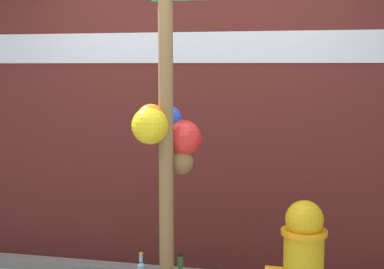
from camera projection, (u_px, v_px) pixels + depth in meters
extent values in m
cube|color=#561E19|center=(198.00, 79.00, 4.69)|extent=(10.00, 0.20, 3.17)
cube|color=silver|center=(152.00, 48.00, 4.64)|extent=(5.91, 0.01, 0.25)
cylinder|color=olive|center=(166.00, 127.00, 3.70)|extent=(0.10, 0.10, 2.59)
sphere|color=orange|center=(151.00, 118.00, 3.65)|extent=(0.18, 0.18, 0.18)
sphere|color=yellow|center=(150.00, 126.00, 3.63)|extent=(0.24, 0.24, 0.24)
sphere|color=blue|center=(167.00, 120.00, 3.89)|extent=(0.21, 0.21, 0.21)
sphere|color=red|center=(183.00, 138.00, 3.83)|extent=(0.25, 0.25, 0.25)
sphere|color=brown|center=(181.00, 161.00, 3.83)|extent=(0.18, 0.18, 0.18)
sphere|color=brown|center=(181.00, 141.00, 3.81)|extent=(0.13, 0.13, 0.13)
sphere|color=brown|center=(175.00, 135.00, 3.81)|extent=(0.05, 0.05, 0.05)
sphere|color=brown|center=(187.00, 136.00, 3.80)|extent=(0.05, 0.05, 0.05)
sphere|color=brown|center=(179.00, 142.00, 3.76)|extent=(0.05, 0.05, 0.05)
cylinder|color=orange|center=(304.00, 232.00, 3.60)|extent=(0.29, 0.29, 0.03)
sphere|color=gold|center=(304.00, 219.00, 3.59)|extent=(0.24, 0.24, 0.24)
cylinder|color=#337038|center=(180.00, 262.00, 4.02)|extent=(0.04, 0.04, 0.09)
cylinder|color=black|center=(180.00, 255.00, 4.02)|extent=(0.04, 0.04, 0.01)
cone|color=#93CCE0|center=(141.00, 263.00, 4.04)|extent=(0.06, 0.06, 0.02)
cylinder|color=#93CCE0|center=(141.00, 258.00, 4.03)|extent=(0.03, 0.03, 0.05)
cylinder|color=gold|center=(141.00, 254.00, 4.03)|extent=(0.03, 0.03, 0.01)
cylinder|color=black|center=(216.00, 269.00, 3.70)|extent=(0.04, 0.04, 0.01)
cone|color=brown|center=(166.00, 269.00, 3.99)|extent=(0.08, 0.08, 0.03)
cylinder|color=brown|center=(166.00, 263.00, 3.98)|extent=(0.03, 0.03, 0.06)
cylinder|color=black|center=(166.00, 258.00, 3.98)|extent=(0.04, 0.04, 0.01)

